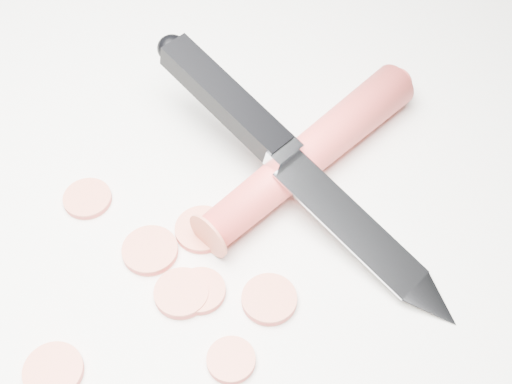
% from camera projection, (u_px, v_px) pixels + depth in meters
% --- Properties ---
extents(ground, '(2.40, 2.40, 0.00)m').
position_uv_depth(ground, '(200.00, 219.00, 0.52)').
color(ground, silver).
rests_on(ground, ground).
extents(carrot, '(0.09, 0.21, 0.03)m').
position_uv_depth(carrot, '(310.00, 154.00, 0.53)').
color(carrot, red).
rests_on(carrot, ground).
extents(carrot_slice_0, '(0.04, 0.04, 0.01)m').
position_uv_depth(carrot_slice_0, '(150.00, 250.00, 0.50)').
color(carrot_slice_0, '#CC6347').
rests_on(carrot_slice_0, ground).
extents(carrot_slice_1, '(0.03, 0.03, 0.01)m').
position_uv_depth(carrot_slice_1, '(200.00, 291.00, 0.48)').
color(carrot_slice_1, '#CC6347').
rests_on(carrot_slice_1, ground).
extents(carrot_slice_2, '(0.04, 0.04, 0.01)m').
position_uv_depth(carrot_slice_2, '(202.00, 229.00, 0.51)').
color(carrot_slice_2, '#CC6347').
rests_on(carrot_slice_2, ground).
extents(carrot_slice_3, '(0.04, 0.04, 0.01)m').
position_uv_depth(carrot_slice_3, '(269.00, 299.00, 0.48)').
color(carrot_slice_3, '#CC6347').
rests_on(carrot_slice_3, ground).
extents(carrot_slice_4, '(0.03, 0.03, 0.01)m').
position_uv_depth(carrot_slice_4, '(231.00, 360.00, 0.45)').
color(carrot_slice_4, '#CC6347').
rests_on(carrot_slice_4, ground).
extents(carrot_slice_5, '(0.04, 0.04, 0.01)m').
position_uv_depth(carrot_slice_5, '(87.00, 199.00, 0.53)').
color(carrot_slice_5, '#CC6347').
rests_on(carrot_slice_5, ground).
extents(carrot_slice_6, '(0.04, 0.04, 0.01)m').
position_uv_depth(carrot_slice_6, '(53.00, 371.00, 0.45)').
color(carrot_slice_6, '#CC6347').
rests_on(carrot_slice_6, ground).
extents(carrot_slice_7, '(0.04, 0.04, 0.01)m').
position_uv_depth(carrot_slice_7, '(181.00, 293.00, 0.48)').
color(carrot_slice_7, '#CC6347').
rests_on(carrot_slice_7, ground).
extents(kitchen_knife, '(0.29, 0.12, 0.07)m').
position_uv_depth(kitchen_knife, '(301.00, 167.00, 0.50)').
color(kitchen_knife, silver).
rests_on(kitchen_knife, ground).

